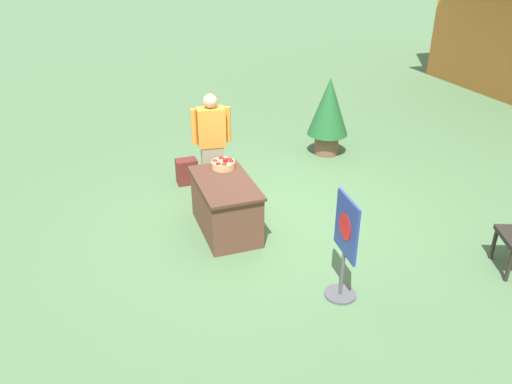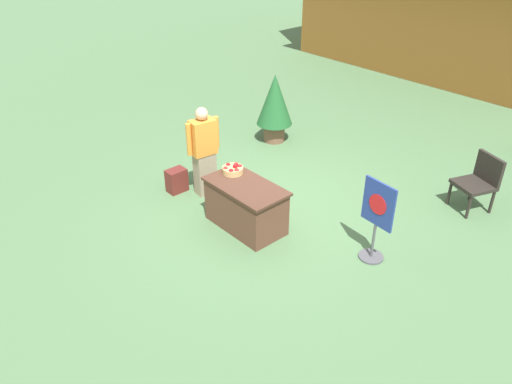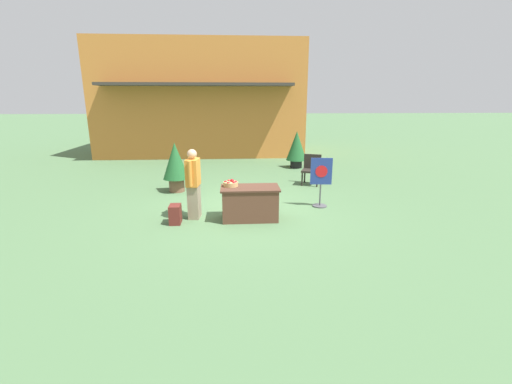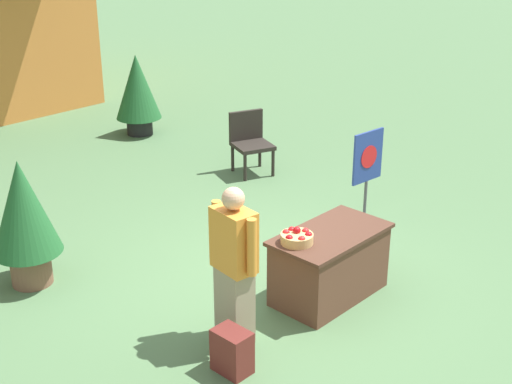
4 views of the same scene
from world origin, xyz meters
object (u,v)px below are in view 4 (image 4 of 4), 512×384
object	(u,v)px
person_visitor	(234,265)
backpack	(232,351)
poster_board	(367,175)
potted_plant_near_right	(137,90)
potted_plant_near_left	(24,214)
patio_chair	(250,139)
display_table	(330,264)
apple_basket	(297,237)

from	to	relation	value
person_visitor	backpack	world-z (taller)	person_visitor
poster_board	potted_plant_near_right	world-z (taller)	potted_plant_near_right
potted_plant_near_left	patio_chair	bearing A→B (deg)	8.89
patio_chair	potted_plant_near_left	bearing A→B (deg)	-59.71
patio_chair	potted_plant_near_left	size ratio (longest dim) A/B	0.65
patio_chair	person_visitor	bearing A→B (deg)	-26.58
backpack	patio_chair	world-z (taller)	patio_chair
potted_plant_near_right	patio_chair	bearing A→B (deg)	-90.18
poster_board	patio_chair	size ratio (longest dim) A/B	1.32
person_visitor	poster_board	world-z (taller)	person_visitor
backpack	potted_plant_near_right	world-z (taller)	potted_plant_near_right
display_table	backpack	distance (m)	1.67
poster_board	backpack	bearing A→B (deg)	-68.37
poster_board	potted_plant_near_left	world-z (taller)	potted_plant_near_left
display_table	apple_basket	world-z (taller)	apple_basket
person_visitor	potted_plant_near_left	xyz separation A→B (m)	(-0.78, 2.40, 0.03)
person_visitor	patio_chair	bearing A→B (deg)	49.13
person_visitor	potted_plant_near_left	distance (m)	2.53
apple_basket	poster_board	distance (m)	2.36
apple_basket	potted_plant_near_left	xyz separation A→B (m)	(-1.62, 2.46, 0.02)
potted_plant_near_right	person_visitor	bearing A→B (deg)	-120.25
apple_basket	patio_chair	world-z (taller)	patio_chair
display_table	apple_basket	xyz separation A→B (m)	(-0.43, 0.10, 0.43)
backpack	patio_chair	size ratio (longest dim) A/B	0.44
potted_plant_near_right	potted_plant_near_left	world-z (taller)	potted_plant_near_left
poster_board	patio_chair	xyz separation A→B (m)	(0.31, 2.39, -0.13)
backpack	potted_plant_near_right	distance (m)	7.27
display_table	poster_board	size ratio (longest dim) A/B	1.05
poster_board	patio_chair	world-z (taller)	poster_board
display_table	patio_chair	world-z (taller)	patio_chair
potted_plant_near_right	potted_plant_near_left	size ratio (longest dim) A/B	1.00
potted_plant_near_left	display_table	bearing A→B (deg)	-51.33
apple_basket	potted_plant_near_right	xyz separation A→B (m)	(2.56, 5.88, 0.01)
backpack	potted_plant_near_left	size ratio (longest dim) A/B	0.29
display_table	person_visitor	bearing A→B (deg)	172.89
person_visitor	potted_plant_near_left	size ratio (longest dim) A/B	1.10
poster_board	display_table	bearing A→B (deg)	-60.28
apple_basket	patio_chair	size ratio (longest dim) A/B	0.35
backpack	poster_board	size ratio (longest dim) A/B	0.34
apple_basket	potted_plant_near_right	bearing A→B (deg)	66.49
potted_plant_near_right	apple_basket	bearing A→B (deg)	-113.51
person_visitor	potted_plant_near_right	size ratio (longest dim) A/B	1.10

